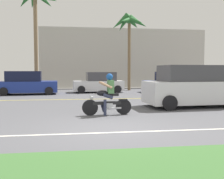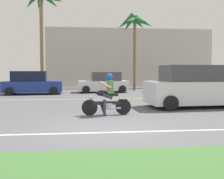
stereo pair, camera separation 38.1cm
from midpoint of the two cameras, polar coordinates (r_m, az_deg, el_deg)
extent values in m
cube|color=#545459|center=(10.83, -3.51, -5.00)|extent=(56.00, 30.00, 0.04)
cube|color=silver|center=(7.45, -1.24, -8.92)|extent=(50.40, 0.12, 0.01)
cube|color=yellow|center=(16.05, -5.10, -2.00)|extent=(50.40, 0.12, 0.01)
cylinder|color=black|center=(10.21, -5.66, -3.77)|extent=(0.59, 0.12, 0.59)
cylinder|color=black|center=(10.42, 1.35, -3.60)|extent=(0.59, 0.12, 0.59)
cylinder|color=#B7BAC1|center=(10.19, -5.12, -2.41)|extent=(0.27, 0.06, 0.51)
cube|color=black|center=(10.27, -2.12, -2.83)|extent=(1.08, 0.16, 0.12)
cube|color=#B7BAC1|center=(10.30, -1.85, -3.47)|extent=(0.32, 0.21, 0.24)
ellipsoid|color=black|center=(10.21, -3.10, -0.77)|extent=(0.43, 0.24, 0.22)
cube|color=black|center=(10.28, -1.04, -1.06)|extent=(0.48, 0.24, 0.10)
cube|color=black|center=(10.38, 1.25, -2.15)|extent=(0.32, 0.17, 0.06)
cylinder|color=#B7BAC1|center=(10.18, -4.69, -1.04)|extent=(0.07, 0.61, 0.04)
sphere|color=#B7BAC1|center=(10.17, -5.34, -1.71)|extent=(0.14, 0.14, 0.14)
cylinder|color=#B7BAC1|center=(10.23, -0.49, -3.90)|extent=(0.49, 0.10, 0.07)
cube|color=#4C7F4C|center=(10.24, -1.37, 0.57)|extent=(0.23, 0.33, 0.49)
sphere|color=#194C9E|center=(10.22, -1.59, 2.66)|extent=(0.26, 0.26, 0.26)
cylinder|color=#2D334C|center=(10.35, -2.10, -1.30)|extent=(0.40, 0.15, 0.25)
cylinder|color=#2D334C|center=(10.15, -1.92, -1.40)|extent=(0.40, 0.15, 0.25)
cylinder|color=#2D334C|center=(10.14, -2.54, -3.78)|extent=(0.11, 0.11, 0.60)
cylinder|color=#2D334C|center=(10.39, -2.97, -3.79)|extent=(0.21, 0.12, 0.33)
cylinder|color=tan|center=(10.40, -2.62, 1.03)|extent=(0.45, 0.11, 0.28)
cylinder|color=tan|center=(10.01, -2.28, 0.91)|extent=(0.45, 0.11, 0.28)
cube|color=silver|center=(13.16, 15.84, -0.50)|extent=(4.56, 2.17, 1.00)
cube|color=#414147|center=(13.16, 16.26, 3.27)|extent=(3.30, 1.83, 0.73)
cylinder|color=black|center=(14.81, 19.62, -1.49)|extent=(0.65, 0.26, 0.64)
cylinder|color=black|center=(13.43, 7.81, -1.83)|extent=(0.65, 0.26, 0.64)
cylinder|color=black|center=(11.64, 10.96, -2.75)|extent=(0.65, 0.26, 0.64)
cube|color=navy|center=(20.24, -17.61, 0.57)|extent=(4.18, 2.07, 0.77)
cube|color=black|center=(20.24, -18.35, 2.65)|extent=(2.45, 1.71, 0.71)
cylinder|color=black|center=(19.57, -22.15, -0.40)|extent=(0.57, 0.21, 0.56)
cylinder|color=black|center=(19.25, -13.53, -0.29)|extent=(0.57, 0.21, 0.56)
cylinder|color=black|center=(21.36, -21.26, -0.04)|extent=(0.57, 0.21, 0.56)
cylinder|color=black|center=(21.07, -13.37, 0.07)|extent=(0.57, 0.21, 0.56)
cube|color=silver|center=(21.15, -3.41, 0.83)|extent=(3.86, 1.85, 0.73)
cube|color=#414147|center=(21.15, -2.81, 2.73)|extent=(2.26, 1.54, 0.67)
cylinder|color=black|center=(22.20, -0.21, 0.37)|extent=(0.57, 0.21, 0.56)
cylinder|color=black|center=(21.86, -7.25, 0.28)|extent=(0.57, 0.21, 0.56)
cylinder|color=black|center=(20.57, 0.66, 0.09)|extent=(0.57, 0.21, 0.56)
cylinder|color=black|center=(20.19, -6.94, -0.01)|extent=(0.57, 0.21, 0.56)
cube|color=navy|center=(21.58, 11.08, 0.84)|extent=(3.64, 1.90, 0.74)
cube|color=black|center=(21.63, 11.64, 2.73)|extent=(2.12, 1.61, 0.68)
cylinder|color=black|center=(22.92, 13.29, 0.38)|extent=(0.56, 0.19, 0.56)
cylinder|color=black|center=(22.04, 7.08, 0.31)|extent=(0.56, 0.19, 0.56)
cylinder|color=black|center=(21.26, 15.20, 0.07)|extent=(0.56, 0.19, 0.56)
cylinder|color=black|center=(20.31, 8.55, -0.01)|extent=(0.56, 0.19, 0.56)
cylinder|color=brown|center=(23.27, 3.12, 7.11)|extent=(0.25, 0.25, 5.90)
sphere|color=#28662D|center=(23.62, 3.15, 14.27)|extent=(0.65, 0.65, 0.65)
cone|color=#28662D|center=(23.71, 4.97, 13.77)|extent=(1.76, 0.67, 1.27)
cone|color=#28662D|center=(24.23, 4.01, 13.56)|extent=(1.58, 1.72, 1.14)
cone|color=#28662D|center=(24.14, 1.96, 13.60)|extent=(1.30, 1.67, 1.59)
cone|color=#28662D|center=(23.54, 1.30, 13.85)|extent=(1.71, 0.79, 1.50)
cone|color=#28662D|center=(22.92, 2.39, 14.12)|extent=(1.48, 1.76, 0.91)
cone|color=#28662D|center=(23.04, 4.38, 14.06)|extent=(1.37, 1.82, 1.05)
cylinder|color=#846B4C|center=(23.53, -16.00, 9.23)|extent=(0.32, 0.32, 7.79)
cone|color=#28662D|center=(24.98, -16.49, 17.47)|extent=(1.22, 2.09, 1.62)
cube|color=#BCB7AD|center=(29.13, 1.62, 6.39)|extent=(16.56, 4.00, 5.82)
camera|label=1|loc=(0.19, -91.02, -0.07)|focal=43.97mm
camera|label=2|loc=(0.19, 88.98, 0.07)|focal=43.97mm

